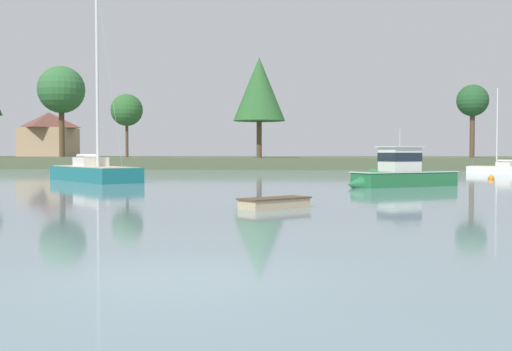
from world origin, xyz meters
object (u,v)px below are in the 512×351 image
(mooring_buoy_green, at_px, (137,173))
(sailboat_teal, at_px, (93,177))
(dinghy_sand, at_px, (275,204))
(mooring_buoy_orange, at_px, (491,178))
(sailboat_white, at_px, (502,172))
(mooring_buoy_white, at_px, (404,178))
(cruiser_green, at_px, (396,178))

(mooring_buoy_green, bearing_deg, sailboat_teal, -83.65)
(dinghy_sand, xyz_separation_m, mooring_buoy_orange, (13.16, 24.74, -0.05))
(sailboat_teal, bearing_deg, mooring_buoy_orange, 11.43)
(mooring_buoy_orange, bearing_deg, dinghy_sand, -118.01)
(sailboat_white, bearing_deg, mooring_buoy_white, -130.24)
(sailboat_teal, relative_size, mooring_buoy_white, 29.49)
(cruiser_green, relative_size, mooring_buoy_orange, 13.87)
(dinghy_sand, height_order, mooring_buoy_white, dinghy_sand)
(mooring_buoy_orange, bearing_deg, sailboat_white, 72.28)
(sailboat_teal, bearing_deg, mooring_buoy_white, 16.64)
(sailboat_teal, distance_m, cruiser_green, 19.89)
(sailboat_teal, distance_m, sailboat_white, 35.79)
(sailboat_teal, height_order, mooring_buoy_orange, sailboat_teal)
(dinghy_sand, relative_size, mooring_buoy_white, 5.39)
(mooring_buoy_white, bearing_deg, sailboat_white, 49.76)
(sailboat_white, xyz_separation_m, mooring_buoy_orange, (-4.01, -12.55, -0.11))
(dinghy_sand, relative_size, mooring_buoy_orange, 5.13)
(sailboat_teal, distance_m, mooring_buoy_green, 14.91)
(mooring_buoy_white, distance_m, mooring_buoy_orange, 5.96)
(sailboat_white, xyz_separation_m, mooring_buoy_green, (-32.59, -3.17, -0.11))
(sailboat_teal, height_order, mooring_buoy_green, sailboat_teal)
(cruiser_green, bearing_deg, sailboat_white, 63.03)
(dinghy_sand, bearing_deg, mooring_buoy_green, 114.31)
(sailboat_white, height_order, mooring_buoy_white, sailboat_white)
(sailboat_white, height_order, dinghy_sand, sailboat_white)
(sailboat_white, height_order, mooring_buoy_orange, sailboat_white)
(mooring_buoy_white, bearing_deg, mooring_buoy_green, 159.38)
(dinghy_sand, bearing_deg, sailboat_white, 65.27)
(sailboat_white, distance_m, mooring_buoy_green, 32.74)
(mooring_buoy_green, xyz_separation_m, mooring_buoy_white, (22.68, -8.53, -0.00))
(mooring_buoy_white, bearing_deg, sailboat_teal, -163.36)
(cruiser_green, xyz_separation_m, mooring_buoy_green, (-20.91, 19.78, -0.42))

